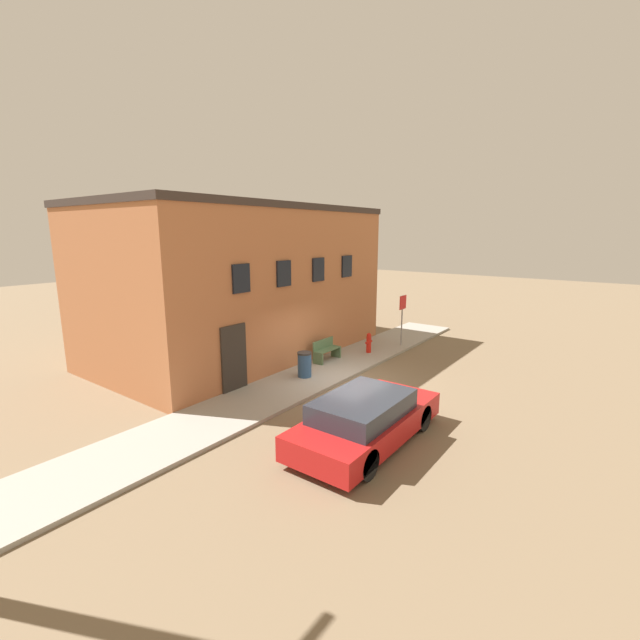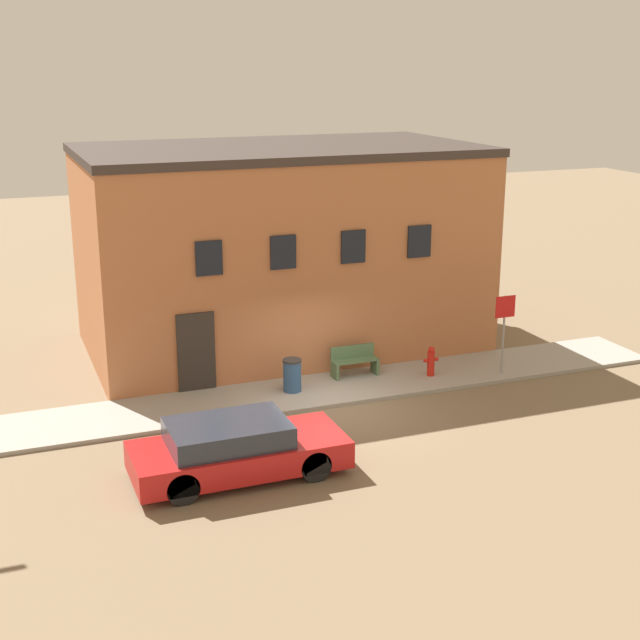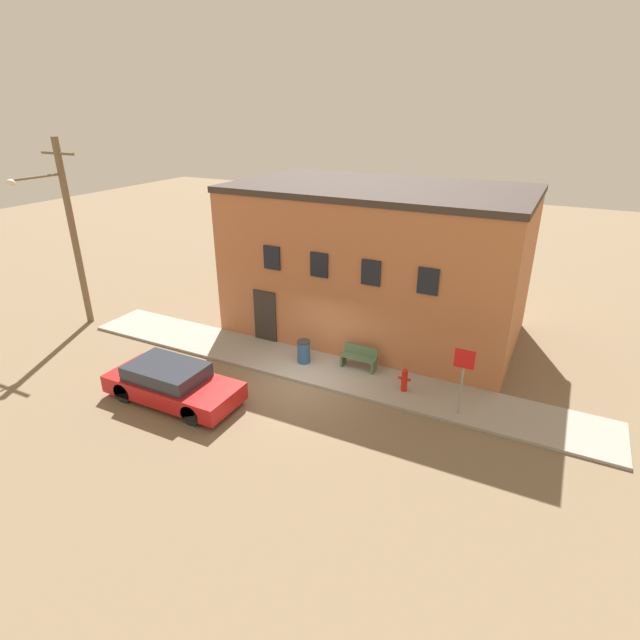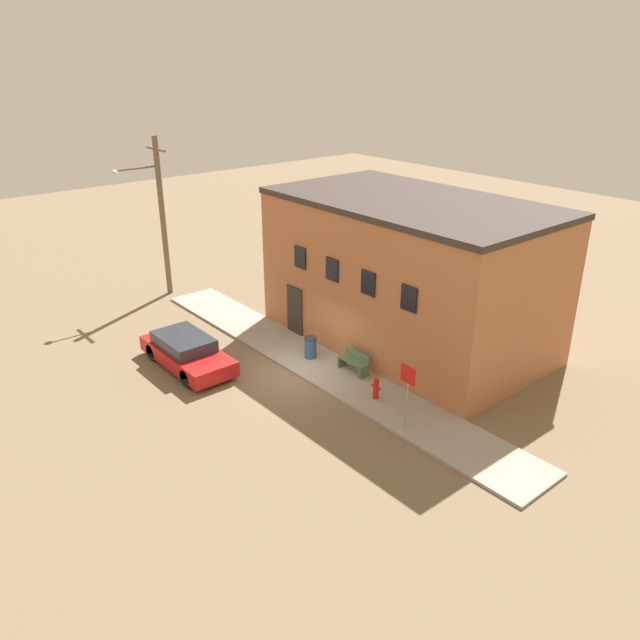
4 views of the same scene
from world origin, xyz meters
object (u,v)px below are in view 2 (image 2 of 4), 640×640
(parked_car, at_px, (236,449))
(fire_hydrant, at_px, (431,361))
(bench, at_px, (354,361))
(trash_bin, at_px, (292,375))
(stop_sign, at_px, (504,320))

(parked_car, bearing_deg, fire_hydrant, 29.72)
(bench, bearing_deg, trash_bin, -165.45)
(stop_sign, height_order, parked_car, stop_sign)
(bench, xyz_separation_m, parked_car, (-4.67, -4.55, 0.10))
(fire_hydrant, relative_size, parked_car, 0.18)
(trash_bin, relative_size, parked_car, 0.19)
(fire_hydrant, relative_size, trash_bin, 0.95)
(fire_hydrant, xyz_separation_m, trash_bin, (-3.95, 0.25, 0.02))
(stop_sign, bearing_deg, bench, 161.30)
(fire_hydrant, height_order, bench, fire_hydrant)
(fire_hydrant, xyz_separation_m, bench, (-1.96, 0.77, -0.01))
(stop_sign, relative_size, trash_bin, 2.54)
(bench, distance_m, parked_car, 6.52)
(stop_sign, bearing_deg, fire_hydrant, 164.18)
(stop_sign, bearing_deg, trash_bin, 172.29)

